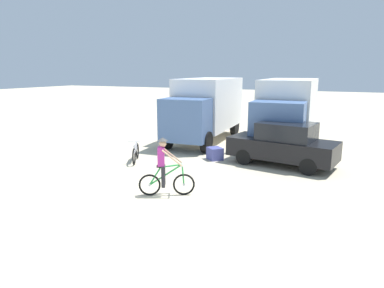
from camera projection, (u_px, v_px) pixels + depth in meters
The scene contains 7 objects.
ground_plane at pixel (140, 203), 10.07m from camera, with size 120.00×120.00×0.00m, color beige.
box_truck_avon_van at pixel (206, 106), 18.71m from camera, with size 2.70×6.86×3.35m.
box_truck_white_box at pixel (287, 110), 17.15m from camera, with size 2.61×6.83×3.35m.
sedan_parked at pixel (283, 144), 13.89m from camera, with size 4.43×2.43×1.76m.
cyclist_orange_shirt at pixel (165, 169), 10.53m from camera, with size 1.56×0.88×1.82m.
bicycle_spare at pixel (136, 152), 14.59m from camera, with size 0.86×1.58×0.97m.
supply_crate at pixel (215, 154), 14.95m from camera, with size 0.55×0.62×0.52m, color #4C5199.
Camera 1 is at (5.38, -7.97, 3.78)m, focal length 32.41 mm.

